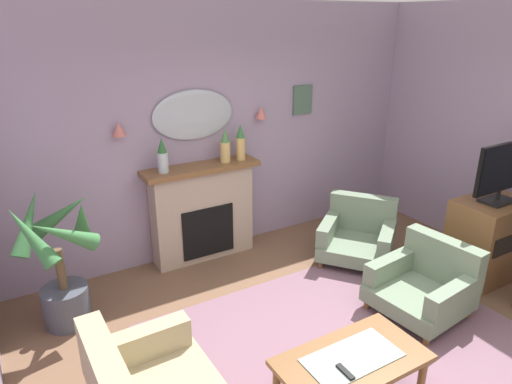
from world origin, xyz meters
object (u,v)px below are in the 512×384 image
mantel_vase_centre (162,156)px  potted_plant_corner_palm (60,264)px  tv_cabinet (488,239)px  armchair_beside_couch (358,234)px  framed_picture (302,100)px  wall_sconce_right (261,113)px  wall_mirror (194,115)px  fireplace (203,213)px  wall_sconce_left (119,129)px  coffee_table (352,364)px  armchair_near_fireplace (426,283)px  tv_flatscreen (504,171)px  mantel_vase_right (225,147)px  mantel_vase_left (240,143)px  tv_remote (345,372)px

mantel_vase_centre → potted_plant_corner_palm: (-1.21, -0.50, -0.71)m
tv_cabinet → armchair_beside_couch: bearing=131.9°
framed_picture → wall_sconce_right: bearing=-174.7°
wall_mirror → wall_sconce_right: wall_mirror is taller
fireplace → wall_sconce_left: (-0.85, 0.09, 1.09)m
coffee_table → armchair_near_fireplace: armchair_near_fireplace is taller
tv_flatscreen → wall_mirror: bearing=139.5°
wall_sconce_left → coffee_table: (0.83, -2.74, -1.28)m
wall_mirror → tv_cabinet: size_ratio=1.07×
framed_picture → mantel_vase_right: bearing=-171.5°
mantel_vase_centre → wall_sconce_left: 0.53m
fireplace → tv_cabinet: fireplace is taller
mantel_vase_centre → coffee_table: size_ratio=0.35×
armchair_near_fireplace → tv_flatscreen: bearing=4.8°
mantel_vase_centre → coffee_table: mantel_vase_centre is taller
fireplace → armchair_near_fireplace: 2.55m
fireplace → tv_cabinet: size_ratio=1.51×
mantel_vase_left → coffee_table: (-0.52, -2.62, -0.98)m
wall_mirror → potted_plant_corner_palm: wall_mirror is taller
mantel_vase_right → potted_plant_corner_palm: 2.14m
potted_plant_corner_palm → tv_remote: bearing=-56.1°
tv_flatscreen → armchair_beside_couch: bearing=131.3°
mantel_vase_left → coffee_table: size_ratio=0.39×
potted_plant_corner_palm → coffee_table: bearing=-52.4°
coffee_table → armchair_near_fireplace: 1.55m
framed_picture → armchair_beside_couch: size_ratio=0.32×
mantel_vase_centre → framed_picture: 2.00m
wall_sconce_left → coffee_table: bearing=-73.3°
wall_sconce_left → armchair_near_fireplace: (2.27, -2.19, -1.35)m
mantel_vase_centre → mantel_vase_right: (0.75, 0.00, 0.00)m
wall_sconce_left → armchair_beside_couch: (2.44, -1.05, -1.35)m
tv_cabinet → tv_flatscreen: 0.80m
mantel_vase_left → tv_flatscreen: mantel_vase_left is taller
wall_sconce_right → mantel_vase_right: bearing=-167.7°
tv_remote → armchair_beside_couch: (1.76, 1.79, -0.15)m
mantel_vase_centre → wall_sconce_left: (-0.40, 0.12, 0.32)m
tv_remote → armchair_near_fireplace: armchair_near_fireplace is taller
wall_sconce_left → framed_picture: bearing=1.5°
fireplace → mantel_vase_left: 0.94m
wall_mirror → coffee_table: 3.09m
wall_sconce_left → tv_remote: (0.68, -2.84, -1.21)m
wall_mirror → wall_sconce_left: wall_mirror is taller
tv_remote → armchair_beside_couch: bearing=45.5°
mantel_vase_left → tv_cabinet: mantel_vase_left is taller
mantel_vase_centre → wall_sconce_right: size_ratio=2.74×
fireplace → potted_plant_corner_palm: (-1.66, -0.53, 0.06)m
wall_sconce_right → wall_sconce_left: bearing=180.0°
framed_picture → tv_flatscreen: size_ratio=0.43×
wall_mirror → coffee_table: (-0.02, -2.79, -1.33)m
framed_picture → tv_flatscreen: framed_picture is taller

